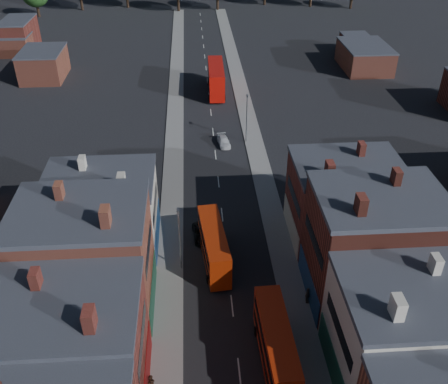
{
  "coord_description": "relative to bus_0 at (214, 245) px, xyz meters",
  "views": [
    {
      "loc": [
        -3.27,
        -12.18,
        37.75
      ],
      "look_at": [
        0.0,
        36.32,
        5.91
      ],
      "focal_mm": 40.0,
      "sensor_mm": 36.0,
      "label": 1
    }
  ],
  "objects": [
    {
      "name": "pavement_west",
      "position": [
        -5.0,
        19.05,
        -2.32
      ],
      "size": [
        3.0,
        200.0,
        0.12
      ],
      "primitive_type": "cube",
      "color": "gray",
      "rests_on": "ground"
    },
    {
      "name": "car_3",
      "position": [
        2.99,
        28.29,
        -1.76
      ],
      "size": [
        2.25,
        4.43,
        1.23
      ],
      "primitive_type": "imported",
      "rotation": [
        0.0,
        0.0,
        0.13
      ],
      "color": "white",
      "rests_on": "ground"
    },
    {
      "name": "car_2",
      "position": [
        -1.25,
        4.49,
        -1.76
      ],
      "size": [
        2.4,
        4.61,
        1.24
      ],
      "primitive_type": "imported",
      "rotation": [
        0.0,
        0.0,
        0.08
      ],
      "color": "black",
      "rests_on": "ground"
    },
    {
      "name": "lamp_post_2",
      "position": [
        -3.7,
        -0.95,
        2.33
      ],
      "size": [
        0.25,
        0.7,
        8.12
      ],
      "color": "slate",
      "rests_on": "ground"
    },
    {
      "name": "bus_1",
      "position": [
        4.76,
        -14.22,
        0.08
      ],
      "size": [
        2.89,
        10.61,
        4.56
      ],
      "rotation": [
        0.0,
        0.0,
        0.03
      ],
      "color": "red",
      "rests_on": "ground"
    },
    {
      "name": "pavement_east",
      "position": [
        8.0,
        19.05,
        -2.32
      ],
      "size": [
        3.0,
        200.0,
        0.12
      ],
      "primitive_type": "cube",
      "color": "gray",
      "rests_on": "ground"
    },
    {
      "name": "lamp_post_3",
      "position": [
        6.7,
        29.05,
        2.33
      ],
      "size": [
        0.25,
        0.7,
        8.12
      ],
      "color": "slate",
      "rests_on": "ground"
    },
    {
      "name": "ped_3",
      "position": [
        9.2,
        -7.04,
        -1.31
      ],
      "size": [
        0.67,
        1.17,
        1.89
      ],
      "primitive_type": "imported",
      "rotation": [
        0.0,
        0.0,
        1.41
      ],
      "color": "#56514A",
      "rests_on": "pavement_east"
    },
    {
      "name": "bus_2",
      "position": [
        3.0,
        50.57,
        0.56
      ],
      "size": [
        3.38,
        12.67,
        5.45
      ],
      "rotation": [
        0.0,
        0.0,
        -0.02
      ],
      "color": "#B90F08",
      "rests_on": "ground"
    },
    {
      "name": "ped_1",
      "position": [
        -6.2,
        -16.38,
        -1.31
      ],
      "size": [
        0.97,
        0.59,
        1.9
      ],
      "primitive_type": "imported",
      "rotation": [
        0.0,
        0.0,
        3.23
      ],
      "color": "#392117",
      "rests_on": "pavement_west"
    },
    {
      "name": "bus_0",
      "position": [
        0.0,
        0.0,
        0.0
      ],
      "size": [
        3.32,
        10.39,
        4.41
      ],
      "rotation": [
        0.0,
        0.0,
        0.1
      ],
      "color": "#B72B0A",
      "rests_on": "ground"
    }
  ]
}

